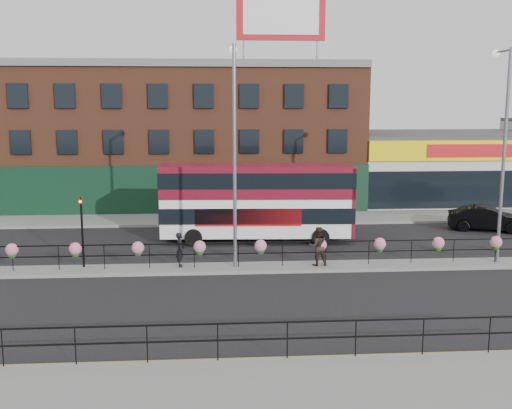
{
  "coord_description": "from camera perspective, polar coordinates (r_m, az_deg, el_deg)",
  "views": [
    {
      "loc": [
        -2.02,
        -26.35,
        7.37
      ],
      "look_at": [
        0.0,
        3.0,
        2.5
      ],
      "focal_mm": 42.0,
      "sensor_mm": 36.0,
      "label": 1
    }
  ],
  "objects": [
    {
      "name": "median",
      "position": [
        27.41,
        0.43,
        -6.03
      ],
      "size": [
        60.0,
        1.6,
        0.15
      ],
      "primitive_type": "cube",
      "color": "gray",
      "rests_on": "ground"
    },
    {
      "name": "car",
      "position": [
        38.15,
        21.16,
        -1.25
      ],
      "size": [
        4.41,
        5.47,
        1.47
      ],
      "primitive_type": "imported",
      "rotation": [
        0.0,
        0.0,
        1.23
      ],
      "color": "black",
      "rests_on": "ground"
    },
    {
      "name": "double_decker_bus",
      "position": [
        32.51,
        0.16,
        0.94
      ],
      "size": [
        10.53,
        3.04,
        4.21
      ],
      "color": "white",
      "rests_on": "ground"
    },
    {
      "name": "yellow_line_outer",
      "position": [
        18.15,
        2.89,
        -14.55
      ],
      "size": [
        60.0,
        0.1,
        0.01
      ],
      "primitive_type": "cube",
      "color": "gold",
      "rests_on": "ground"
    },
    {
      "name": "pedestrian_a",
      "position": [
        27.36,
        -7.24,
        -4.28
      ],
      "size": [
        0.63,
        0.46,
        1.56
      ],
      "primitive_type": "imported",
      "rotation": [
        0.0,
        0.0,
        1.64
      ],
      "color": "black",
      "rests_on": "median"
    },
    {
      "name": "lamp_column_east",
      "position": [
        29.72,
        22.43,
        5.97
      ],
      "size": [
        0.35,
        1.72,
        9.8
      ],
      "color": "slate",
      "rests_on": "median"
    },
    {
      "name": "brick_building",
      "position": [
        46.4,
        -6.42,
        6.57
      ],
      "size": [
        25.0,
        12.21,
        10.3
      ],
      "color": "brown",
      "rests_on": "ground"
    },
    {
      "name": "traffic_light_median",
      "position": [
        27.83,
        -16.28,
        -1.12
      ],
      "size": [
        0.15,
        0.28,
        3.65
      ],
      "color": "black",
      "rests_on": "median"
    },
    {
      "name": "billboard",
      "position": [
        41.98,
        2.39,
        17.35
      ],
      "size": [
        6.0,
        0.29,
        4.4
      ],
      "color": "red",
      "rests_on": "brick_building"
    },
    {
      "name": "lamp_column_west",
      "position": [
        26.62,
        -2.08,
        6.47
      ],
      "size": [
        0.36,
        1.74,
        9.89
      ],
      "color": "slate",
      "rests_on": "median"
    },
    {
      "name": "south_railing",
      "position": [
        17.47,
        -3.67,
        -12.15
      ],
      "size": [
        20.04,
        0.05,
        1.12
      ],
      "color": "black",
      "rests_on": "south_pavement"
    },
    {
      "name": "south_pavement",
      "position": [
        16.22,
        3.82,
        -17.35
      ],
      "size": [
        60.0,
        4.0,
        0.15
      ],
      "primitive_type": "cube",
      "color": "gray",
      "rests_on": "ground"
    },
    {
      "name": "ground",
      "position": [
        27.43,
        0.43,
        -6.18
      ],
      "size": [
        120.0,
        120.0,
        0.0
      ],
      "primitive_type": "plane",
      "color": "black",
      "rests_on": "ground"
    },
    {
      "name": "supermarket",
      "position": [
        49.86,
        17.3,
        3.55
      ],
      "size": [
        15.0,
        12.25,
        5.3
      ],
      "color": "silver",
      "rests_on": "ground"
    },
    {
      "name": "pedestrian_b",
      "position": [
        27.45,
        5.91,
        -3.97
      ],
      "size": [
        1.0,
        0.85,
        1.79
      ],
      "primitive_type": "imported",
      "rotation": [
        0.0,
        0.0,
        3.24
      ],
      "color": "black",
      "rests_on": "median"
    },
    {
      "name": "median_railing",
      "position": [
        27.17,
        0.44,
        -4.06
      ],
      "size": [
        30.04,
        0.56,
        1.23
      ],
      "color": "black",
      "rests_on": "median"
    },
    {
      "name": "yellow_line_inner",
      "position": [
        18.32,
        2.82,
        -14.32
      ],
      "size": [
        60.0,
        0.1,
        0.01
      ],
      "primitive_type": "cube",
      "color": "gold",
      "rests_on": "ground"
    },
    {
      "name": "north_pavement",
      "position": [
        39.09,
        -0.91,
        -1.36
      ],
      "size": [
        60.0,
        4.0,
        0.15
      ],
      "primitive_type": "cube",
      "color": "gray",
      "rests_on": "ground"
    }
  ]
}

